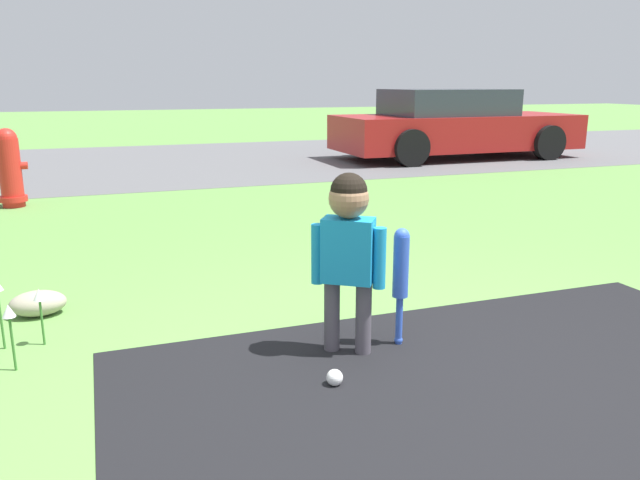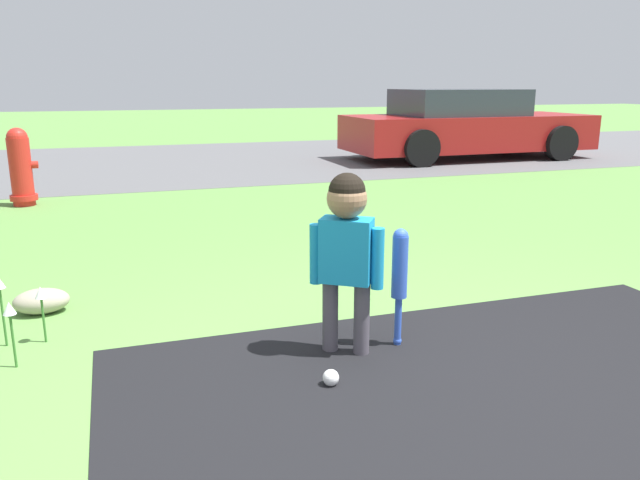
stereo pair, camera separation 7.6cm
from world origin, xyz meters
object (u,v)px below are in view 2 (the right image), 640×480
(sports_ball, at_px, (331,378))
(baseball_bat, at_px, (400,271))
(parked_car, at_px, (465,126))
(child, at_px, (346,238))
(fire_hydrant, at_px, (21,168))

(sports_ball, bearing_deg, baseball_bat, 33.19)
(sports_ball, xyz_separation_m, parked_car, (5.13, 7.35, 0.54))
(child, height_order, sports_ball, child)
(baseball_bat, bearing_deg, sports_ball, -146.81)
(parked_car, bearing_deg, child, -124.86)
(baseball_bat, bearing_deg, parked_car, 56.51)
(baseball_bat, relative_size, sports_ball, 8.22)
(fire_hydrant, bearing_deg, baseball_bat, -64.43)
(baseball_bat, relative_size, parked_car, 0.14)
(parked_car, bearing_deg, fire_hydrant, -161.33)
(child, height_order, fire_hydrant, child)
(child, distance_m, baseball_bat, 0.34)
(child, bearing_deg, sports_ball, -86.48)
(fire_hydrant, bearing_deg, sports_ball, -70.47)
(fire_hydrant, xyz_separation_m, parked_car, (6.92, 2.31, 0.16))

